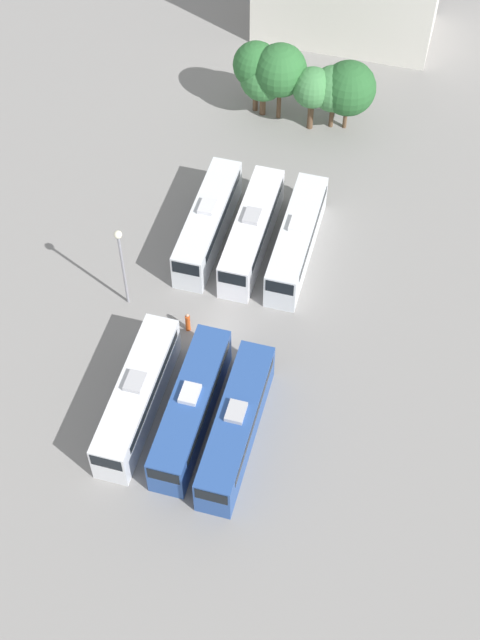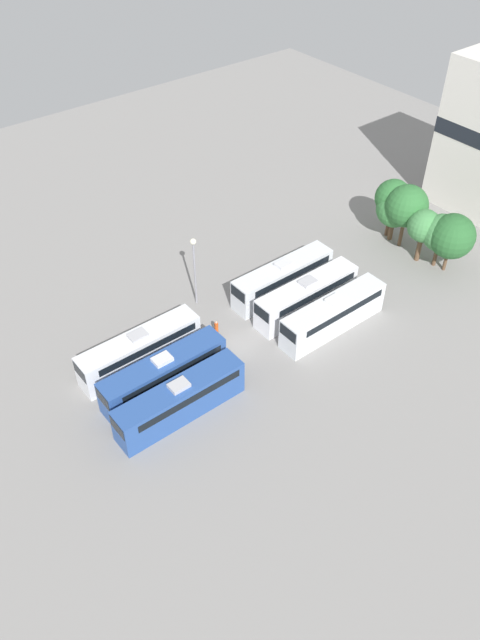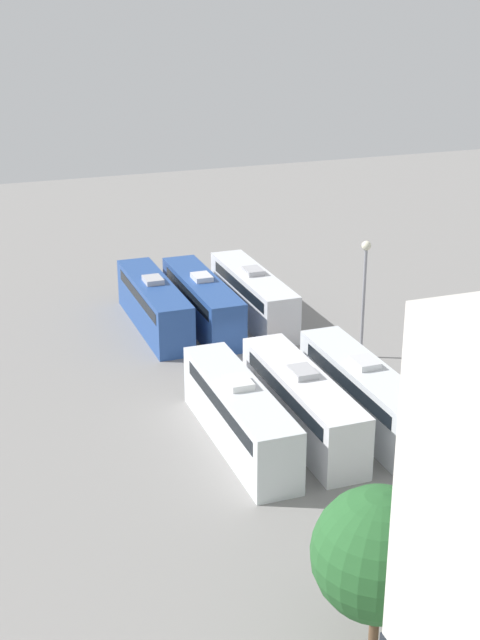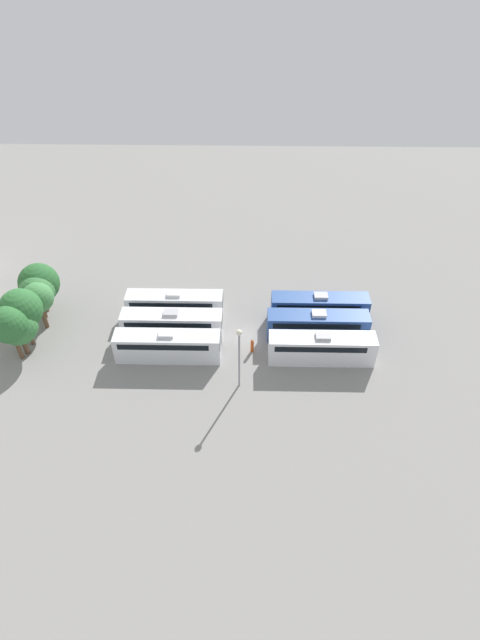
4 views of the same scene
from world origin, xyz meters
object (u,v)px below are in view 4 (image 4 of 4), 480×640
object	(u,v)px
bus_2	(319,307)
tree_0	(9,325)
worker_person	(252,346)
light_pole	(239,349)
tree_1	(18,326)
tree_3	(38,298)
tree_4	(38,290)
bus_0	(321,347)
bus_1	(317,325)
tree_5	(39,283)
bus_4	(172,324)
bus_3	(167,345)
bus_5	(175,305)
tree_2	(21,310)

from	to	relation	value
bus_2	tree_0	xyz separation A→B (m)	(-7.47, 33.68, 3.05)
worker_person	tree_0	distance (m)	26.03
light_pole	tree_0	size ratio (longest dim) A/B	1.11
bus_2	tree_1	size ratio (longest dim) A/B	1.89
tree_3	tree_4	bearing A→B (deg)	21.15
bus_2	light_pole	bearing A→B (deg)	139.83
bus_0	worker_person	bearing A→B (deg)	81.06
bus_2	worker_person	xyz separation A→B (m)	(-5.90, 8.01, -0.99)
bus_1	light_pole	distance (m)	12.24
bus_2	tree_3	bearing A→B (deg)	93.76
bus_0	tree_5	xyz separation A→B (m)	(7.92, 32.95, 2.43)
bus_4	tree_5	xyz separation A→B (m)	(4.31, 16.17, 2.43)
light_pole	tree_1	bearing A→B (deg)	79.63
bus_3	tree_1	size ratio (longest dim) A/B	1.89
worker_person	tree_4	bearing A→B (deg)	77.64
bus_2	worker_person	distance (m)	10.00
worker_person	light_pole	bearing A→B (deg)	165.45
light_pole	tree_4	bearing A→B (deg)	65.86
tree_0	tree_3	xyz separation A→B (m)	(5.33, -1.10, -0.55)
tree_4	tree_5	size ratio (longest dim) A/B	0.92
bus_2	bus_0	bearing A→B (deg)	176.04
bus_5	worker_person	bearing A→B (deg)	-122.69
bus_5	worker_person	world-z (taller)	bus_5
tree_2	tree_3	world-z (taller)	tree_2
bus_5	tree_0	distance (m)	18.24
bus_0	bus_4	distance (m)	17.17
tree_1	tree_5	xyz separation A→B (m)	(7.54, 0.11, 0.28)
bus_1	bus_0	bearing A→B (deg)	-179.07
bus_5	tree_1	world-z (taller)	tree_1
bus_2	tree_1	distance (m)	34.07
bus_5	tree_2	size ratio (longest dim) A/B	1.56
tree_1	bus_1	bearing A→B (deg)	-84.08
tree_1	tree_3	xyz separation A→B (m)	(4.56, -0.75, 0.34)
bus_0	bus_4	size ratio (longest dim) A/B	1.00
bus_0	tree_3	bearing A→B (deg)	81.25
tree_2	tree_4	bearing A→B (deg)	0.30
bus_2	tree_2	world-z (taller)	tree_2
bus_0	tree_4	xyz separation A→B (m)	(6.72, 32.78, 2.27)
tree_1	tree_3	size ratio (longest dim) A/B	0.99
worker_person	tree_0	xyz separation A→B (m)	(-1.57, 25.67, 4.04)
tree_0	tree_5	bearing A→B (deg)	-1.63
bus_4	tree_2	bearing A→B (deg)	96.13
bus_3	bus_5	bearing A→B (deg)	0.41
bus_0	tree_3	distance (m)	32.56
bus_4	tree_5	distance (m)	16.91
bus_2	bus_4	bearing A→B (deg)	101.37
bus_4	light_pole	bearing A→B (deg)	-133.86
bus_4	bus_2	bearing A→B (deg)	-78.63
bus_0	bus_2	world-z (taller)	same
bus_3	bus_5	size ratio (longest dim) A/B	1.00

